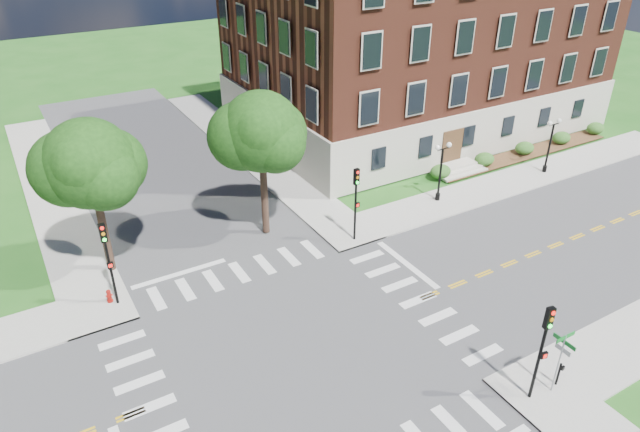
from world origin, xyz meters
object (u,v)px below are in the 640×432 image
traffic_signal_ne (356,195)px  street_sign_pole (562,352)px  twin_lamp_east (550,143)px  push_button_post (559,373)px  traffic_signal_nw (107,254)px  twin_lamp_west (441,169)px  traffic_signal_se (543,342)px  fire_hydrant (109,296)px

traffic_signal_ne → street_sign_pole: size_ratio=1.55×
twin_lamp_east → push_button_post: (-17.22, -15.48, -1.73)m
traffic_signal_nw → twin_lamp_west: size_ratio=1.13×
traffic_signal_ne → traffic_signal_nw: 14.30m
push_button_post → traffic_signal_se: bearing=176.5°
twin_lamp_east → fire_hydrant: bearing=179.2°
traffic_signal_ne → twin_lamp_west: bearing=10.3°
traffic_signal_ne → traffic_signal_nw: size_ratio=1.00×
street_sign_pole → push_button_post: size_ratio=2.58×
twin_lamp_west → fire_hydrant: size_ratio=5.64×
twin_lamp_east → fire_hydrant: 32.85m
twin_lamp_east → push_button_post: size_ratio=3.53×
traffic_signal_se → push_button_post: 2.85m
twin_lamp_east → fire_hydrant: twin_lamp_east is taller
traffic_signal_se → twin_lamp_west: traffic_signal_se is taller
traffic_signal_se → fire_hydrant: traffic_signal_se is taller
twin_lamp_east → push_button_post: bearing=-138.1°
push_button_post → twin_lamp_west: bearing=66.5°
traffic_signal_ne → twin_lamp_east: size_ratio=1.13×
traffic_signal_nw → push_button_post: 21.92m
traffic_signal_se → twin_lamp_west: size_ratio=1.13×
traffic_signal_ne → twin_lamp_west: (7.95, 1.45, -0.66)m
twin_lamp_east → traffic_signal_se: bearing=-140.7°
traffic_signal_se → traffic_signal_ne: same height
traffic_signal_se → traffic_signal_ne: 14.53m
twin_lamp_west → street_sign_pole: 17.80m
twin_lamp_west → traffic_signal_nw: bearing=-178.8°
twin_lamp_west → twin_lamp_east: bearing=-3.2°
traffic_signal_se → street_sign_pole: 1.43m
twin_lamp_west → twin_lamp_east: 10.26m
twin_lamp_east → traffic_signal_nw: bearing=179.8°
street_sign_pole → fire_hydrant: size_ratio=4.13×
street_sign_pole → fire_hydrant: 22.10m
traffic_signal_nw → push_button_post: size_ratio=4.00×
traffic_signal_ne → fire_hydrant: traffic_signal_ne is taller
traffic_signal_se → street_sign_pole: (1.10, -0.21, -0.88)m
street_sign_pole → push_button_post: 1.58m
traffic_signal_ne → push_button_post: (0.97, -14.61, -2.39)m
traffic_signal_se → traffic_signal_nw: 20.66m
traffic_signal_nw → twin_lamp_east: 32.46m
traffic_signal_se → push_button_post: traffic_signal_se is taller
traffic_signal_ne → traffic_signal_nw: bearing=176.1°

